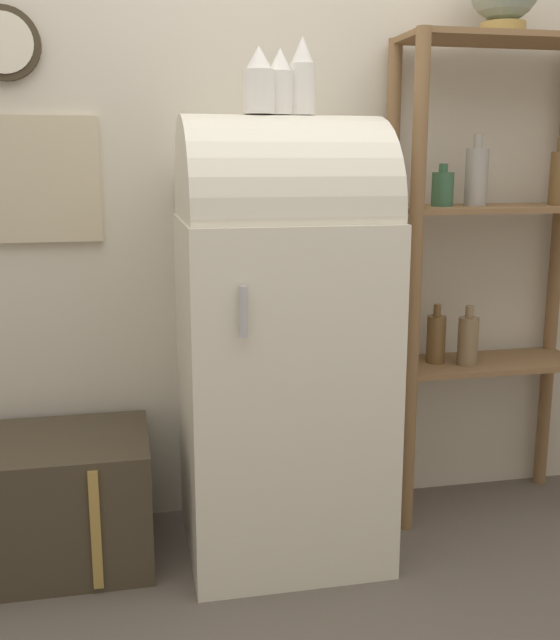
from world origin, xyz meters
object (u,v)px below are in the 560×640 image
vase_center (280,84)px  vase_right (302,79)px  refrigerator (281,332)px  vase_left (259,83)px  suitcase_trunk (32,502)px

vase_center → vase_right: 0.08m
vase_right → vase_center: bearing=-176.2°
vase_center → refrigerator: bearing=-75.2°
vase_left → vase_center: 0.07m
vase_left → vase_center: bearing=17.6°
refrigerator → vase_center: (-0.00, 0.01, 0.78)m
refrigerator → vase_right: bearing=9.4°
vase_left → suitcase_trunk: bearing=176.0°
vase_left → vase_right: (0.14, 0.03, 0.02)m
suitcase_trunk → vase_right: bearing=-1.7°
refrigerator → vase_right: vase_right is taller
suitcase_trunk → vase_left: vase_left is taller
suitcase_trunk → vase_right: 1.61m
refrigerator → suitcase_trunk: bearing=177.3°
suitcase_trunk → vase_center: size_ratio=3.83×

